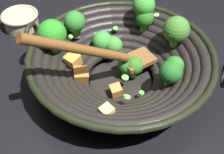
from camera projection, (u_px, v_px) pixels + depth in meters
ground_plane at (120, 83)px, 0.64m from camera, size 4.00×4.00×0.00m
wok at (121, 61)px, 0.60m from camera, size 0.42×0.38×0.21m
prep_bowl at (21, 20)px, 0.78m from camera, size 0.10×0.10×0.04m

